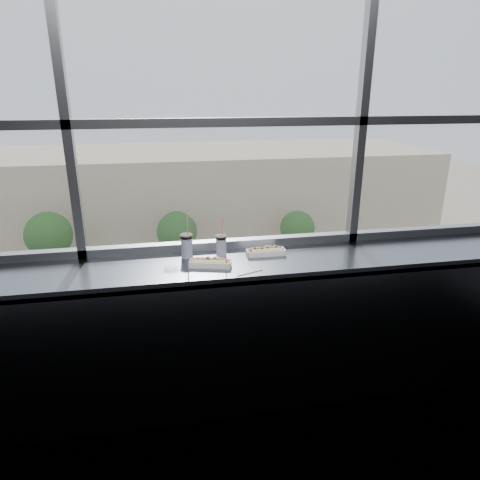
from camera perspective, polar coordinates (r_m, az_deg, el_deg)
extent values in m
plane|color=black|center=(3.40, -1.96, -9.76)|extent=(6.00, 0.00, 6.00)
plane|color=silver|center=(3.00, -2.42, 21.17)|extent=(6.00, 0.00, 6.00)
cube|color=slate|center=(2.93, -1.24, -3.40)|extent=(6.00, 0.55, 0.06)
cube|color=slate|center=(2.95, -0.32, -14.65)|extent=(6.00, 0.04, 1.04)
cube|color=white|center=(2.84, -3.98, -3.48)|extent=(0.29, 0.16, 0.01)
cube|color=white|center=(2.83, -3.99, -3.14)|extent=(0.29, 0.16, 0.04)
cylinder|color=#D1B985|center=(2.83, -3.99, -2.99)|extent=(0.22, 0.10, 0.05)
cylinder|color=brown|center=(2.82, -4.00, -2.75)|extent=(0.22, 0.09, 0.03)
cube|color=white|center=(3.04, 3.45, -1.94)|extent=(0.28, 0.09, 0.01)
cube|color=white|center=(3.03, 3.45, -1.61)|extent=(0.28, 0.09, 0.04)
cylinder|color=#D1B985|center=(3.03, 3.46, -1.47)|extent=(0.21, 0.05, 0.05)
cylinder|color=brown|center=(3.02, 3.46, -1.25)|extent=(0.22, 0.04, 0.03)
cylinder|color=white|center=(2.99, -7.11, -0.84)|extent=(0.08, 0.08, 0.16)
cylinder|color=black|center=(2.96, -7.17, 0.44)|extent=(0.08, 0.08, 0.02)
cylinder|color=silver|center=(2.96, -7.18, 0.68)|extent=(0.09, 0.09, 0.01)
cylinder|color=#EF6972|center=(2.93, -7.01, 1.99)|extent=(0.01, 0.04, 0.17)
cylinder|color=white|center=(2.99, -2.52, -0.84)|extent=(0.07, 0.07, 0.15)
cylinder|color=black|center=(2.97, -2.54, 0.33)|extent=(0.08, 0.08, 0.02)
cylinder|color=silver|center=(2.96, -2.55, 0.55)|extent=(0.08, 0.08, 0.01)
cylinder|color=#EF6972|center=(2.94, -2.35, 1.74)|extent=(0.01, 0.04, 0.15)
cylinder|color=white|center=(2.73, 1.40, -4.36)|extent=(0.18, 0.08, 0.01)
ellipsoid|color=silver|center=(2.81, -9.14, -3.73)|extent=(0.10, 0.07, 0.03)
plane|color=#A29782|center=(48.28, -9.80, 3.03)|extent=(120.00, 120.00, 0.00)
cube|color=black|center=(26.46, -8.49, -10.90)|extent=(80.00, 10.00, 0.06)
cube|color=#A29782|center=(33.64, -9.13, -4.15)|extent=(80.00, 6.00, 0.04)
cube|color=#C1B08F|center=(41.97, -9.92, 6.23)|extent=(50.00, 14.00, 8.00)
imported|color=#5C2010|center=(29.62, -5.11, -4.93)|extent=(3.10, 6.64, 2.16)
imported|color=white|center=(31.66, 11.18, -3.78)|extent=(2.48, 5.91, 1.97)
imported|color=#3D4E75|center=(26.46, 22.78, -9.96)|extent=(2.31, 5.53, 1.84)
imported|color=maroon|center=(22.45, -9.57, -13.56)|extent=(3.41, 6.84, 2.20)
imported|color=#2C2826|center=(23.37, -25.54, -14.18)|extent=(2.64, 6.12, 2.02)
imported|color=black|center=(30.83, -26.83, -5.92)|extent=(3.38, 7.08, 2.29)
imported|color=white|center=(23.42, 7.23, -12.20)|extent=(2.55, 6.02, 2.00)
imported|color=#66605B|center=(34.84, 7.79, -1.23)|extent=(0.99, 0.74, 2.22)
imported|color=#66605B|center=(33.61, -2.88, -1.78)|extent=(1.02, 0.77, 2.31)
imported|color=#66605B|center=(33.60, -19.89, -3.28)|extent=(0.87, 0.65, 1.96)
cylinder|color=#47382B|center=(34.13, -23.63, -3.01)|extent=(0.25, 0.25, 2.49)
sphere|color=#2B5F21|center=(33.40, -24.15, 0.62)|extent=(3.32, 3.32, 3.32)
cylinder|color=#47382B|center=(33.22, -8.22, -2.30)|extent=(0.23, 0.23, 2.28)
sphere|color=#2B5F21|center=(32.52, -8.39, 1.13)|extent=(3.05, 3.05, 3.05)
cylinder|color=#47382B|center=(34.86, 7.51, -1.40)|extent=(0.21, 0.21, 2.08)
sphere|color=#2B5F21|center=(34.25, 7.64, 1.58)|extent=(2.77, 2.77, 2.77)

